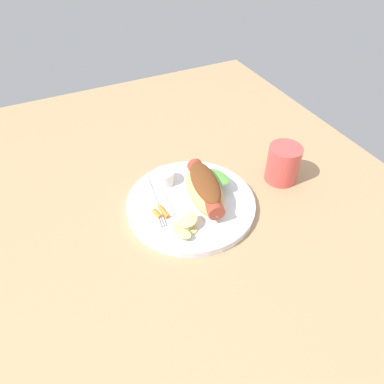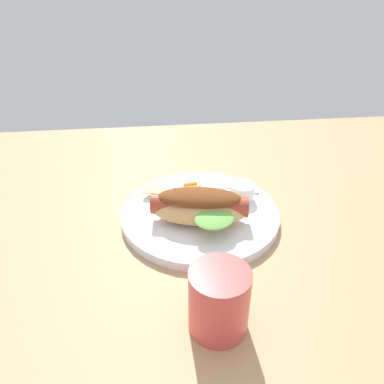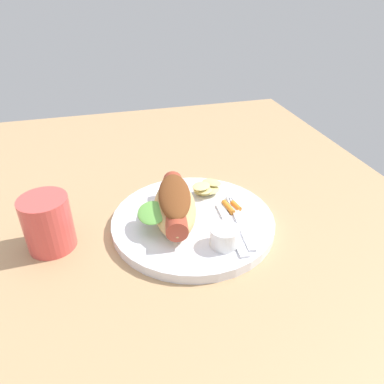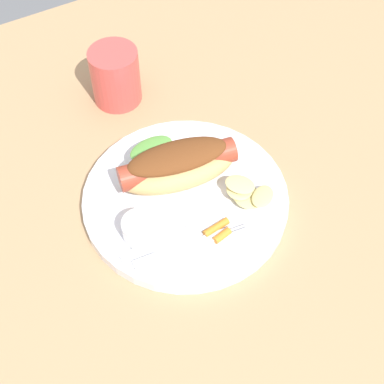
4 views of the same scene
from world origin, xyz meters
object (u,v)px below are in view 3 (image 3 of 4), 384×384
(carrot_garnish, at_px, (231,207))
(drinking_cup, at_px, (48,223))
(sauce_ramekin, at_px, (224,237))
(fork, at_px, (240,222))
(knife, at_px, (231,228))
(hot_dog, at_px, (174,204))
(chips_pile, at_px, (206,188))
(plate, at_px, (193,222))

(carrot_garnish, xyz_separation_m, drinking_cup, (-0.00, 0.29, 0.02))
(sauce_ramekin, xyz_separation_m, carrot_garnish, (0.08, -0.04, -0.01))
(sauce_ramekin, xyz_separation_m, fork, (0.04, -0.04, -0.01))
(knife, bearing_deg, hot_dog, 61.13)
(sauce_ramekin, bearing_deg, drinking_cup, 71.28)
(hot_dog, bearing_deg, fork, -101.77)
(knife, relative_size, chips_pile, 1.90)
(fork, xyz_separation_m, knife, (-0.01, 0.02, -0.00))
(sauce_ramekin, distance_m, fork, 0.06)
(sauce_ramekin, distance_m, chips_pile, 0.14)
(knife, xyz_separation_m, carrot_garnish, (0.05, -0.02, 0.00))
(plate, relative_size, drinking_cup, 3.11)
(plate, height_order, carrot_garnish, carrot_garnish)
(plate, relative_size, knife, 1.95)
(hot_dog, relative_size, fork, 1.11)
(drinking_cup, bearing_deg, fork, -98.10)
(hot_dog, distance_m, knife, 0.10)
(hot_dog, xyz_separation_m, sauce_ramekin, (-0.08, -0.06, -0.01))
(chips_pile, xyz_separation_m, drinking_cup, (-0.06, 0.26, 0.02))
(carrot_garnish, bearing_deg, fork, 179.56)
(hot_dog, relative_size, knife, 1.19)
(fork, distance_m, drinking_cup, 0.29)
(hot_dog, relative_size, chips_pile, 2.28)
(hot_dog, distance_m, chips_pile, 0.10)
(plate, relative_size, carrot_garnish, 7.36)
(plate, relative_size, hot_dog, 1.63)
(plate, relative_size, chips_pile, 3.71)
(drinking_cup, bearing_deg, knife, -100.82)
(carrot_garnish, bearing_deg, knife, 159.48)
(plate, height_order, hot_dog, hot_dog)
(sauce_ramekin, height_order, knife, sauce_ramekin)
(sauce_ramekin, xyz_separation_m, chips_pile, (0.14, -0.01, -0.00))
(knife, bearing_deg, sauce_ramekin, 147.84)
(plate, bearing_deg, knife, -132.11)
(fork, distance_m, carrot_garnish, 0.04)
(sauce_ramekin, height_order, drinking_cup, drinking_cup)
(chips_pile, relative_size, drinking_cup, 0.84)
(carrot_garnish, bearing_deg, chips_pile, 25.61)
(hot_dog, xyz_separation_m, chips_pile, (0.06, -0.07, -0.02))
(plate, distance_m, drinking_cup, 0.22)
(sauce_ramekin, height_order, carrot_garnish, sauce_ramekin)
(hot_dog, distance_m, sauce_ramekin, 0.10)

